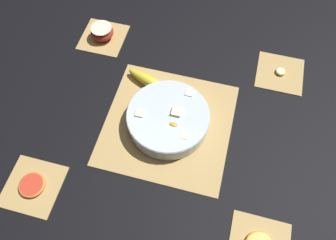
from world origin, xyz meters
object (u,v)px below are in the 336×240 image
apple_half (102,32)px  grapefruit_slice (32,185)px  whole_banana (150,82)px  fruit_salad_bowl (168,118)px  banana_coin_single (281,72)px

apple_half → grapefruit_slice: size_ratio=1.08×
whole_banana → fruit_salad_bowl: bearing=-53.7°
apple_half → grapefruit_slice: 0.61m
fruit_salad_bowl → apple_half: (-0.34, 0.31, -0.01)m
banana_coin_single → grapefruit_slice: 0.91m
banana_coin_single → grapefruit_slice: size_ratio=0.44×
fruit_salad_bowl → whole_banana: (-0.10, 0.13, -0.02)m
whole_banana → grapefruit_slice: whole_banana is taller
whole_banana → banana_coin_single: 0.47m
whole_banana → grapefruit_slice: size_ratio=2.30×
banana_coin_single → grapefruit_slice: bearing=-137.9°
banana_coin_single → grapefruit_slice: (-0.68, -0.61, 0.00)m
fruit_salad_bowl → grapefruit_slice: size_ratio=3.36×
apple_half → grapefruit_slice: apple_half is taller
grapefruit_slice → banana_coin_single: bearing=42.1°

